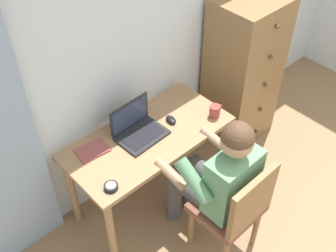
{
  "coord_description": "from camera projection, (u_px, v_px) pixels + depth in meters",
  "views": [
    {
      "loc": [
        -1.84,
        0.2,
        2.78
      ],
      "look_at": [
        -0.42,
        1.74,
        0.82
      ],
      "focal_mm": 44.64,
      "sensor_mm": 36.0,
      "label": 1
    }
  ],
  "objects": [
    {
      "name": "laptop",
      "position": [
        138.0,
        128.0,
        2.92
      ],
      "size": [
        0.35,
        0.27,
        0.24
      ],
      "color": "#232326",
      "rests_on": "desk"
    },
    {
      "name": "notebook_pad",
      "position": [
        92.0,
        150.0,
        2.83
      ],
      "size": [
        0.23,
        0.17,
        0.01
      ],
      "primitive_type": "cube",
      "rotation": [
        0.0,
        0.0,
        -0.11
      ],
      "color": "#994742",
      "rests_on": "desk"
    },
    {
      "name": "dresser",
      "position": [
        243.0,
        72.0,
        3.58
      ],
      "size": [
        0.56,
        0.49,
        1.35
      ],
      "color": "olive",
      "rests_on": "ground_plane"
    },
    {
      "name": "desk_clock",
      "position": [
        111.0,
        187.0,
        2.59
      ],
      "size": [
        0.09,
        0.09,
        0.03
      ],
      "color": "black",
      "rests_on": "desk"
    },
    {
      "name": "computer_mouse",
      "position": [
        171.0,
        120.0,
        3.04
      ],
      "size": [
        0.08,
        0.11,
        0.03
      ],
      "primitive_type": "ellipsoid",
      "rotation": [
        0.0,
        0.0,
        -0.2
      ],
      "color": "black",
      "rests_on": "desk"
    },
    {
      "name": "chair",
      "position": [
        236.0,
        208.0,
        2.75
      ],
      "size": [
        0.43,
        0.41,
        0.89
      ],
      "color": "brown",
      "rests_on": "ground_plane"
    },
    {
      "name": "wall_back",
      "position": [
        167.0,
        24.0,
        3.03
      ],
      "size": [
        4.8,
        0.05,
        2.5
      ],
      "primitive_type": "cube",
      "color": "silver",
      "rests_on": "ground_plane"
    },
    {
      "name": "person_seated",
      "position": [
        217.0,
        175.0,
        2.73
      ],
      "size": [
        0.53,
        0.59,
        1.2
      ],
      "color": "#4C4C4C",
      "rests_on": "ground_plane"
    },
    {
      "name": "coffee_mug",
      "position": [
        215.0,
        111.0,
        3.07
      ],
      "size": [
        0.12,
        0.08,
        0.09
      ],
      "color": "#9E3D38",
      "rests_on": "desk"
    },
    {
      "name": "desk",
      "position": [
        148.0,
        147.0,
        3.02
      ],
      "size": [
        1.21,
        0.59,
        0.72
      ],
      "color": "#9E754C",
      "rests_on": "ground_plane"
    }
  ]
}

